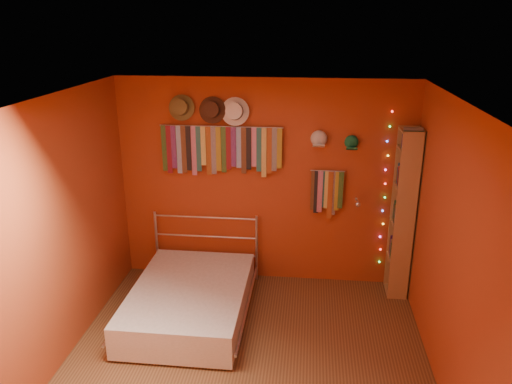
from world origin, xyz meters
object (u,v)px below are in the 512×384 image
(tie_rack, at_px, (220,148))
(bookshelf, at_px, (407,214))
(bed, at_px, (190,300))
(reading_lamp, at_px, (358,203))

(tie_rack, bearing_deg, bookshelf, -4.08)
(bookshelf, xyz_separation_m, bed, (-2.37, -0.79, -0.81))
(tie_rack, xyz_separation_m, reading_lamp, (1.61, -0.15, -0.56))
(reading_lamp, xyz_separation_m, bookshelf, (0.56, -0.01, -0.10))
(tie_rack, relative_size, reading_lamp, 5.30)
(bed, bearing_deg, bookshelf, 18.47)
(bookshelf, height_order, bed, bookshelf)
(bookshelf, bearing_deg, bed, -161.62)
(bed, bearing_deg, tie_rack, 78.17)
(tie_rack, distance_m, bed, 1.76)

